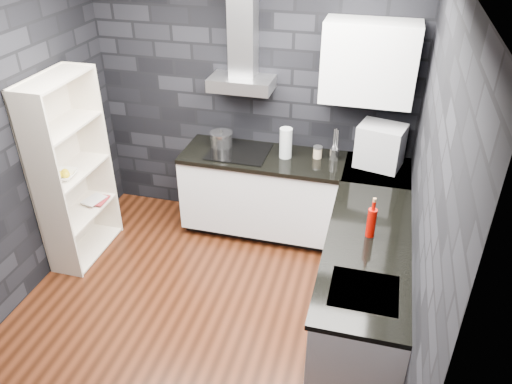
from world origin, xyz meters
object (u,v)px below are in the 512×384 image
at_px(appliance_garage, 380,146).
at_px(bookshelf, 72,172).
at_px(pot, 221,140).
at_px(storage_jar, 318,153).
at_px(glass_vase, 286,143).
at_px(utensil_crock, 334,154).
at_px(red_bottle, 371,223).
at_px(fruit_bowl, 63,175).

distance_m(appliance_garage, bookshelf, 2.84).
bearing_deg(bookshelf, pot, 25.81).
relative_size(storage_jar, appliance_garage, 0.26).
relative_size(glass_vase, storage_jar, 2.88).
bearing_deg(utensil_crock, storage_jar, -179.99).
bearing_deg(utensil_crock, bookshelf, -159.55).
height_order(storage_jar, utensil_crock, utensil_crock).
distance_m(glass_vase, storage_jar, 0.32).
relative_size(utensil_crock, appliance_garage, 0.29).
xyz_separation_m(utensil_crock, appliance_garage, (0.41, -0.06, 0.17)).
xyz_separation_m(glass_vase, red_bottle, (0.88, -1.10, -0.03)).
bearing_deg(red_bottle, pot, 143.17).
bearing_deg(storage_jar, utensil_crock, 0.01).
relative_size(appliance_garage, fruit_bowl, 1.66).
relative_size(red_bottle, bookshelf, 0.13).
height_order(pot, appliance_garage, appliance_garage).
xyz_separation_m(appliance_garage, fruit_bowl, (-2.71, -0.93, -0.19)).
bearing_deg(glass_vase, utensil_crock, 7.54).
bearing_deg(appliance_garage, storage_jar, -172.26).
bearing_deg(glass_vase, appliance_garage, 0.23).
bearing_deg(bookshelf, red_bottle, -16.77).
bearing_deg(appliance_garage, utensil_crock, -174.45).
bearing_deg(fruit_bowl, utensil_crock, 23.32).
bearing_deg(glass_vase, storage_jar, 11.42).
distance_m(glass_vase, fruit_bowl, 2.06).
xyz_separation_m(pot, appliance_garage, (1.55, -0.05, 0.15)).
height_order(storage_jar, fruit_bowl, storage_jar).
height_order(appliance_garage, red_bottle, appliance_garage).
xyz_separation_m(utensil_crock, bookshelf, (-2.30, -0.86, -0.06)).
xyz_separation_m(bookshelf, fruit_bowl, (0.00, -0.13, 0.04)).
xyz_separation_m(pot, glass_vase, (0.67, -0.06, 0.07)).
relative_size(pot, utensil_crock, 1.87).
height_order(glass_vase, appliance_garage, appliance_garage).
bearing_deg(utensil_crock, glass_vase, -172.46).
height_order(glass_vase, utensil_crock, glass_vase).
bearing_deg(red_bottle, utensil_crock, 109.65).
bearing_deg(red_bottle, glass_vase, 128.55).
bearing_deg(pot, utensil_crock, 0.25).
distance_m(glass_vase, appliance_garage, 0.88).
height_order(pot, bookshelf, bookshelf).
distance_m(utensil_crock, appliance_garage, 0.45).
relative_size(utensil_crock, bookshelf, 0.07).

